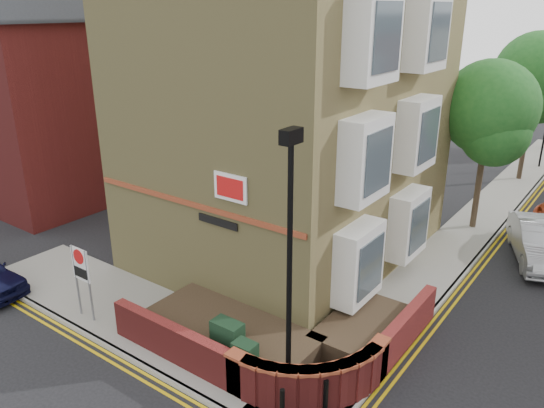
{
  "coord_description": "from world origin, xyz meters",
  "views": [
    {
      "loc": [
        7.18,
        -7.06,
        8.61
      ],
      "look_at": [
        -0.9,
        4.0,
        3.48
      ],
      "focal_mm": 35.0,
      "sensor_mm": 36.0,
      "label": 1
    }
  ],
  "objects": [
    {
      "name": "ground",
      "position": [
        0.0,
        0.0,
        0.0
      ],
      "size": [
        120.0,
        120.0,
        0.0
      ],
      "primitive_type": "plane",
      "color": "black",
      "rests_on": "ground"
    },
    {
      "name": "pavement_corner",
      "position": [
        -3.5,
        1.5,
        0.06
      ],
      "size": [
        13.0,
        3.0,
        0.12
      ],
      "primitive_type": "cube",
      "color": "gray",
      "rests_on": "ground"
    },
    {
      "name": "pavement_main",
      "position": [
        2.0,
        16.0,
        0.06
      ],
      "size": [
        2.0,
        32.0,
        0.12
      ],
      "primitive_type": "cube",
      "color": "gray",
      "rests_on": "ground"
    },
    {
      "name": "kerb_side",
      "position": [
        -3.5,
        0.0,
        0.06
      ],
      "size": [
        13.0,
        0.15,
        0.12
      ],
      "primitive_type": "cube",
      "color": "gray",
      "rests_on": "ground"
    },
    {
      "name": "kerb_main_near",
      "position": [
        3.0,
        16.0,
        0.06
      ],
      "size": [
        0.15,
        32.0,
        0.12
      ],
      "primitive_type": "cube",
      "color": "gray",
      "rests_on": "ground"
    },
    {
      "name": "yellow_lines_side",
      "position": [
        -3.5,
        -0.25,
        0.01
      ],
      "size": [
        13.0,
        0.28,
        0.01
      ],
      "primitive_type": "cube",
      "color": "gold",
      "rests_on": "ground"
    },
    {
      "name": "yellow_lines_main",
      "position": [
        3.25,
        16.0,
        0.01
      ],
      "size": [
        0.28,
        32.0,
        0.01
      ],
      "primitive_type": "cube",
      "color": "gold",
      "rests_on": "ground"
    },
    {
      "name": "corner_building",
      "position": [
        -2.84,
        8.0,
        6.23
      ],
      "size": [
        8.95,
        10.4,
        13.6
      ],
      "color": "#94884F",
      "rests_on": "ground"
    },
    {
      "name": "garden_wall",
      "position": [
        0.0,
        2.5,
        0.0
      ],
      "size": [
        6.8,
        6.0,
        1.2
      ],
      "primitive_type": null,
      "color": "maroon",
      "rests_on": "ground"
    },
    {
      "name": "lamppost",
      "position": [
        1.6,
        1.2,
        3.34
      ],
      "size": [
        0.25,
        0.5,
        6.3
      ],
      "color": "black",
      "rests_on": "pavement_corner"
    },
    {
      "name": "utility_cabinet_large",
      "position": [
        -0.3,
        1.3,
        0.72
      ],
      "size": [
        0.8,
        0.45,
        1.2
      ],
      "primitive_type": "cube",
      "color": "#16331B",
      "rests_on": "pavement_corner"
    },
    {
      "name": "utility_cabinet_small",
      "position": [
        0.5,
        1.0,
        0.67
      ],
      "size": [
        0.55,
        0.4,
        1.1
      ],
      "primitive_type": "cube",
      "color": "#16331B",
      "rests_on": "pavement_corner"
    },
    {
      "name": "bollard_near",
      "position": [
        2.0,
        0.4,
        0.57
      ],
      "size": [
        0.11,
        0.11,
        0.9
      ],
      "primitive_type": "cylinder",
      "color": "black",
      "rests_on": "pavement_corner"
    },
    {
      "name": "bollard_far",
      "position": [
        2.6,
        1.2,
        0.57
      ],
      "size": [
        0.11,
        0.11,
        0.9
      ],
      "primitive_type": "cylinder",
      "color": "black",
      "rests_on": "pavement_corner"
    },
    {
      "name": "zone_sign",
      "position": [
        -5.0,
        0.5,
        1.64
      ],
      "size": [
        0.72,
        0.07,
        2.2
      ],
      "color": "slate",
      "rests_on": "pavement_corner"
    },
    {
      "name": "side_building",
      "position": [
        -15.0,
        8.0,
        4.55
      ],
      "size": [
        6.4,
        10.4,
        9.0
      ],
      "color": "maroon",
      "rests_on": "ground"
    },
    {
      "name": "tree_near",
      "position": [
        2.0,
        14.05,
        4.7
      ],
      "size": [
        3.64,
        3.65,
        6.7
      ],
      "color": "#382B1E",
      "rests_on": "pavement_main"
    },
    {
      "name": "tree_mid",
      "position": [
        2.0,
        22.05,
        5.2
      ],
      "size": [
        4.03,
        4.03,
        7.42
      ],
      "color": "#382B1E",
      "rests_on": "pavement_main"
    },
    {
      "name": "silver_car_near",
      "position": [
        4.74,
        12.45,
        0.73
      ],
      "size": [
        3.08,
        4.68,
        1.46
      ],
      "primitive_type": "imported",
      "rotation": [
        0.0,
        0.0,
        0.38
      ],
      "color": "gray",
      "rests_on": "ground"
    }
  ]
}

